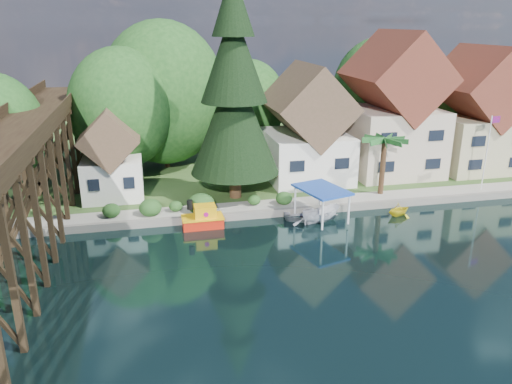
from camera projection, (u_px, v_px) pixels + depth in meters
ground at (277, 263)px, 32.91m from camera, size 140.00×140.00×0.00m
bank at (211, 143)px, 64.24m from camera, size 140.00×52.00×0.50m
seawall at (300, 211)px, 41.01m from camera, size 60.00×0.40×0.62m
promenade at (318, 201)px, 42.54m from camera, size 50.00×2.60×0.06m
trestle_bridge at (23, 178)px, 32.72m from camera, size 4.12×44.18×9.30m
house_left at (307, 132)px, 47.43m from camera, size 7.64×8.64×11.02m
house_center at (393, 114)px, 49.30m from camera, size 8.65×9.18×13.89m
house_right at (475, 118)px, 50.86m from camera, size 8.15×8.64×12.45m
shed at (112, 160)px, 42.84m from camera, size 5.09×5.40×7.85m
bg_trees at (235, 103)px, 50.38m from camera, size 49.90×13.30×10.57m
shrubs at (193, 203)px, 40.14m from camera, size 15.76×2.47×1.70m
conifer at (234, 94)px, 40.85m from camera, size 7.56×7.56×18.61m
palm_tree at (385, 142)px, 42.91m from camera, size 4.31×4.31×5.45m
flagpole at (489, 145)px, 44.24m from camera, size 1.05×0.29×6.83m
tugboat at (203, 218)px, 38.46m from camera, size 3.21×1.79×2.32m
boat_white_a at (311, 214)px, 39.95m from camera, size 4.95×4.04×0.90m
boat_canopy at (321, 208)px, 39.25m from camera, size 4.06×4.99×2.79m
boat_yellow at (399, 208)px, 40.78m from camera, size 2.77×2.58×1.19m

